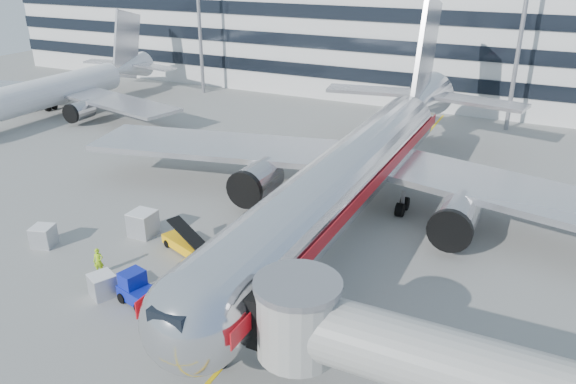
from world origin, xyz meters
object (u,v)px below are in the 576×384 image
at_px(belt_loader, 187,244).
at_px(main_jet, 357,167).
at_px(ramp_worker, 98,261).
at_px(baggage_tug, 137,290).
at_px(cargo_container_front, 102,285).
at_px(cargo_container_left, 43,236).
at_px(cargo_container_right, 143,223).

bearing_deg(belt_loader, main_jet, 50.98).
bearing_deg(ramp_worker, baggage_tug, -45.92).
bearing_deg(belt_loader, baggage_tug, -81.55).
distance_m(belt_loader, cargo_container_front, 6.98).
height_order(cargo_container_left, ramp_worker, ramp_worker).
xyz_separation_m(baggage_tug, ramp_worker, (-4.41, 1.43, 0.06)).
bearing_deg(baggage_tug, main_jet, 65.72).
bearing_deg(cargo_container_left, baggage_tug, -13.40).
xyz_separation_m(cargo_container_left, cargo_container_right, (5.31, 4.50, 0.17)).
height_order(cargo_container_front, ramp_worker, ramp_worker).
height_order(belt_loader, baggage_tug, belt_loader).
relative_size(baggage_tug, ramp_worker, 1.58).
relative_size(belt_loader, baggage_tug, 1.58).
height_order(main_jet, cargo_container_left, main_jet).
distance_m(main_jet, baggage_tug, 19.02).
xyz_separation_m(belt_loader, cargo_container_left, (-9.74, -3.84, 0.17)).
xyz_separation_m(cargo_container_front, ramp_worker, (-2.07, 1.88, 0.17)).
distance_m(main_jet, ramp_worker, 20.05).
distance_m(belt_loader, cargo_container_right, 4.49).
height_order(main_jet, belt_loader, main_jet).
bearing_deg(belt_loader, cargo_container_right, 171.57).
distance_m(main_jet, cargo_container_front, 20.48).
height_order(baggage_tug, ramp_worker, baggage_tug).
relative_size(main_jet, cargo_container_front, 27.79).
bearing_deg(cargo_container_front, ramp_worker, 137.70).
bearing_deg(ramp_worker, cargo_container_right, 71.78).
bearing_deg(cargo_container_right, cargo_container_front, -67.97).
relative_size(main_jet, cargo_container_left, 28.00).
xyz_separation_m(main_jet, cargo_container_front, (-10.04, -17.51, -3.50)).
height_order(baggage_tug, cargo_container_left, baggage_tug).
xyz_separation_m(baggage_tug, cargo_container_front, (-2.34, -0.45, -0.10)).
relative_size(cargo_container_front, ramp_worker, 1.01).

